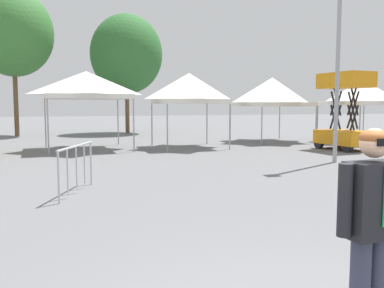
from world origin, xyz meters
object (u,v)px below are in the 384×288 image
canopy_tent_center (189,88)px  person_foreground (371,223)px  canopy_tent_behind_right (272,92)px  crowd_barrier_near_person (76,159)px  canopy_tent_far_left (86,85)px  light_pole_near_lift (340,10)px  tree_behind_tents_left (13,33)px  canopy_tent_left_of_center (363,93)px  scissor_lift (344,126)px  tree_behind_tents_right (126,54)px

canopy_tent_center → person_foreground: (-3.44, -15.44, -1.66)m
canopy_tent_behind_right → crowd_barrier_near_person: canopy_tent_behind_right is taller
canopy_tent_far_left → light_pole_near_lift: size_ratio=0.41×
person_foreground → tree_behind_tents_left: (-4.71, 25.43, 5.29)m
canopy_tent_behind_right → canopy_tent_left_of_center: size_ratio=1.06×
canopy_tent_left_of_center → crowd_barrier_near_person: 16.81m
canopy_tent_far_left → scissor_lift: bearing=-18.7°
tree_behind_tents_right → crowd_barrier_near_person: size_ratio=4.11×
canopy_tent_center → canopy_tent_behind_right: size_ratio=0.93×
canopy_tent_left_of_center → tree_behind_tents_right: tree_behind_tents_right is taller
person_foreground → crowd_barrier_near_person: 7.09m
light_pole_near_lift → person_foreground: bearing=-125.9°
canopy_tent_far_left → canopy_tent_behind_right: canopy_tent_far_left is taller
canopy_tent_far_left → tree_behind_tents_right: (3.38, 9.89, 2.58)m
scissor_lift → light_pole_near_lift: (-2.88, -3.22, 4.01)m
canopy_tent_center → tree_behind_tents_right: (-1.12, 10.43, 2.68)m
canopy_tent_center → person_foreground: 15.90m
canopy_tent_behind_right → person_foreground: 19.04m
canopy_tent_center → scissor_lift: 7.01m
canopy_tent_behind_right → scissor_lift: size_ratio=1.09×
canopy_tent_behind_right → tree_behind_tents_right: size_ratio=0.45×
person_foreground → tree_behind_tents_right: bearing=84.9°
tree_behind_tents_left → canopy_tent_center: bearing=-50.8°
canopy_tent_behind_right → canopy_tent_left_of_center: 4.59m
tree_behind_tents_right → person_foreground: bearing=-95.1°
canopy_tent_left_of_center → crowd_barrier_near_person: size_ratio=1.75×
canopy_tent_center → light_pole_near_lift: size_ratio=0.38×
canopy_tent_far_left → person_foreground: 16.11m
canopy_tent_left_of_center → tree_behind_tents_left: tree_behind_tents_left is taller
tree_behind_tents_left → crowd_barrier_near_person: tree_behind_tents_left is taller
canopy_tent_center → tree_behind_tents_right: 10.83m
canopy_tent_center → tree_behind_tents_left: tree_behind_tents_left is taller
canopy_tent_center → canopy_tent_left_of_center: (9.22, -0.48, -0.11)m
person_foreground → light_pole_near_lift: (6.66, 9.19, 4.03)m
tree_behind_tents_left → canopy_tent_far_left: bearing=-68.9°
tree_behind_tents_right → tree_behind_tents_left: 7.10m
canopy_tent_center → canopy_tent_left_of_center: size_ratio=0.99×
scissor_lift → tree_behind_tents_right: tree_behind_tents_right is taller
person_foreground → light_pole_near_lift: light_pole_near_lift is taller
tree_behind_tents_right → crowd_barrier_near_person: 20.06m
tree_behind_tents_right → tree_behind_tents_left: (-7.02, -0.43, 0.95)m
tree_behind_tents_right → crowd_barrier_near_person: bearing=-102.6°
canopy_tent_left_of_center → tree_behind_tents_left: bearing=148.9°
canopy_tent_behind_right → tree_behind_tents_right: (-6.21, 8.92, 2.74)m
canopy_tent_behind_right → crowd_barrier_near_person: size_ratio=1.86×
canopy_tent_far_left → scissor_lift: size_ratio=1.11×
canopy_tent_center → canopy_tent_left_of_center: canopy_tent_center is taller
tree_behind_tents_right → light_pole_near_lift: bearing=-75.4°
canopy_tent_behind_right → tree_behind_tents_left: size_ratio=0.40×
person_foreground → crowd_barrier_near_person: (-1.94, 6.82, -0.28)m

